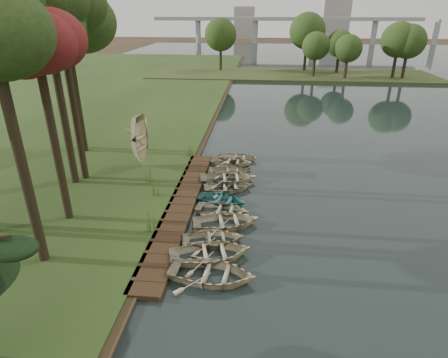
# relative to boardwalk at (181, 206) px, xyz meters

# --- Properties ---
(ground) EXTENTS (300.00, 300.00, 0.00)m
(ground) POSITION_rel_boardwalk_xyz_m (1.60, 0.00, -0.15)
(ground) COLOR #3D2F1D
(boardwalk) EXTENTS (1.60, 16.00, 0.30)m
(boardwalk) POSITION_rel_boardwalk_xyz_m (0.00, 0.00, 0.00)
(boardwalk) COLOR #352314
(boardwalk) RESTS_ON ground
(peninsula) EXTENTS (50.00, 14.00, 0.45)m
(peninsula) POSITION_rel_boardwalk_xyz_m (9.60, 50.00, 0.08)
(peninsula) COLOR #38441E
(peninsula) RESTS_ON ground
(far_trees) EXTENTS (45.60, 5.60, 8.80)m
(far_trees) POSITION_rel_boardwalk_xyz_m (6.27, 50.00, 6.28)
(far_trees) COLOR black
(far_trees) RESTS_ON peninsula
(bridge) EXTENTS (95.90, 4.00, 8.60)m
(bridge) POSITION_rel_boardwalk_xyz_m (13.91, 120.00, 6.93)
(bridge) COLOR #A5A5A0
(bridge) RESTS_ON ground
(building_a) EXTENTS (10.00, 8.00, 18.00)m
(building_a) POSITION_rel_boardwalk_xyz_m (31.60, 140.00, 8.85)
(building_a) COLOR #A5A5A0
(building_a) RESTS_ON ground
(building_b) EXTENTS (8.00, 8.00, 12.00)m
(building_b) POSITION_rel_boardwalk_xyz_m (-3.40, 145.00, 5.85)
(building_b) COLOR #A5A5A0
(building_b) RESTS_ON ground
(rowboat_0) EXTENTS (4.15, 3.14, 0.81)m
(rowboat_0) POSITION_rel_boardwalk_xyz_m (2.67, -6.38, 0.30)
(rowboat_0) COLOR #BEB289
(rowboat_0) RESTS_ON water
(rowboat_1) EXTENTS (4.49, 3.72, 0.80)m
(rowboat_1) POSITION_rel_boardwalk_xyz_m (2.42, -4.88, 0.30)
(rowboat_1) COLOR #BEB289
(rowboat_1) RESTS_ON water
(rowboat_2) EXTENTS (3.61, 2.90, 0.66)m
(rowboat_2) POSITION_rel_boardwalk_xyz_m (2.39, -3.58, 0.23)
(rowboat_2) COLOR #BEB289
(rowboat_2) RESTS_ON water
(rowboat_3) EXTENTS (4.21, 3.46, 0.76)m
(rowboat_3) POSITION_rel_boardwalk_xyz_m (2.87, -1.88, 0.28)
(rowboat_3) COLOR #BEB289
(rowboat_3) RESTS_ON water
(rowboat_4) EXTENTS (3.45, 2.67, 0.66)m
(rowboat_4) POSITION_rel_boardwalk_xyz_m (2.53, -0.49, 0.23)
(rowboat_4) COLOR #BEB289
(rowboat_4) RESTS_ON water
(rowboat_5) EXTENTS (3.52, 2.87, 0.64)m
(rowboat_5) POSITION_rel_boardwalk_xyz_m (2.35, 0.75, 0.22)
(rowboat_5) COLOR #2A7675
(rowboat_5) RESTS_ON water
(rowboat_6) EXTENTS (3.70, 3.05, 0.67)m
(rowboat_6) POSITION_rel_boardwalk_xyz_m (2.59, 2.59, 0.23)
(rowboat_6) COLOR #BEB289
(rowboat_6) RESTS_ON water
(rowboat_7) EXTENTS (4.29, 3.37, 0.81)m
(rowboat_7) POSITION_rel_boardwalk_xyz_m (2.50, 3.85, 0.30)
(rowboat_7) COLOR #BEB289
(rowboat_7) RESTS_ON water
(rowboat_8) EXTENTS (3.28, 2.42, 0.66)m
(rowboat_8) POSITION_rel_boardwalk_xyz_m (2.50, 5.23, 0.23)
(rowboat_8) COLOR #BEB289
(rowboat_8) RESTS_ON water
(rowboat_9) EXTENTS (3.40, 2.59, 0.66)m
(rowboat_9) POSITION_rel_boardwalk_xyz_m (2.43, 7.05, 0.23)
(rowboat_9) COLOR #BEB289
(rowboat_9) RESTS_ON water
(rowboat_10) EXTENTS (3.15, 2.33, 0.63)m
(rowboat_10) POSITION_rel_boardwalk_xyz_m (2.87, 8.05, 0.21)
(rowboat_10) COLOR #BEB289
(rowboat_10) RESTS_ON water
(stored_rowboat) EXTENTS (4.34, 3.50, 0.80)m
(stored_rowboat) POSITION_rel_boardwalk_xyz_m (-4.02, 5.58, 0.55)
(stored_rowboat) COLOR #BEB289
(stored_rowboat) RESTS_ON bank
(tree_2) EXTENTS (3.54, 3.54, 10.91)m
(tree_2) POSITION_rel_boardwalk_xyz_m (-5.95, -2.18, 9.35)
(tree_2) COLOR black
(tree_2) RESTS_ON bank
(tree_4) EXTENTS (4.44, 4.44, 12.16)m
(tree_4) POSITION_rel_boardwalk_xyz_m (-7.38, 3.13, 10.28)
(tree_4) COLOR black
(tree_4) RESTS_ON bank
(tree_5) EXTENTS (4.77, 4.77, 13.26)m
(tree_5) POSITION_rel_boardwalk_xyz_m (-10.48, 8.99, 11.24)
(tree_5) COLOR black
(tree_5) RESTS_ON bank
(tree_6) EXTENTS (5.12, 5.12, 11.60)m
(tree_6) POSITION_rel_boardwalk_xyz_m (-9.75, 8.38, 9.51)
(tree_6) COLOR black
(tree_6) RESTS_ON bank
(reeds_0) EXTENTS (0.60, 0.60, 1.12)m
(reeds_0) POSITION_rel_boardwalk_xyz_m (-1.00, -3.04, 0.71)
(reeds_0) COLOR #3F661E
(reeds_0) RESTS_ON bank
(reeds_1) EXTENTS (0.60, 0.60, 1.03)m
(reeds_1) POSITION_rel_boardwalk_xyz_m (-1.84, 0.89, 0.66)
(reeds_1) COLOR #3F661E
(reeds_1) RESTS_ON bank
(reeds_2) EXTENTS (0.60, 0.60, 0.98)m
(reeds_2) POSITION_rel_boardwalk_xyz_m (-2.67, 2.72, 0.64)
(reeds_2) COLOR #3F661E
(reeds_2) RESTS_ON bank
(reeds_3) EXTENTS (0.60, 0.60, 1.08)m
(reeds_3) POSITION_rel_boardwalk_xyz_m (-1.00, 7.85, 0.69)
(reeds_3) COLOR #3F661E
(reeds_3) RESTS_ON bank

